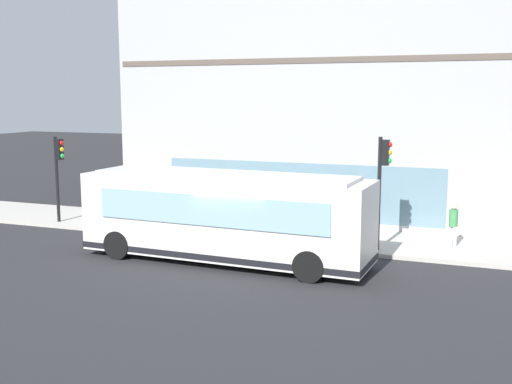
% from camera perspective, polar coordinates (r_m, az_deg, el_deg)
% --- Properties ---
extents(ground, '(120.00, 120.00, 0.00)m').
position_cam_1_polar(ground, '(21.07, -1.42, -6.73)').
color(ground, '#262628').
extents(sidewalk_curb, '(3.94, 40.00, 0.15)m').
position_cam_1_polar(sidewalk_curb, '(25.21, 2.55, -3.94)').
color(sidewalk_curb, '#B2ADA3').
rests_on(sidewalk_curb, ground).
extents(building_corner, '(9.87, 17.51, 12.88)m').
position_cam_1_polar(building_corner, '(31.19, 6.70, 10.23)').
color(building_corner, '#A8A8AD').
rests_on(building_corner, ground).
extents(city_bus_nearside, '(2.91, 10.13, 3.07)m').
position_cam_1_polar(city_bus_nearside, '(21.22, -2.91, -2.31)').
color(city_bus_nearside, silver).
rests_on(city_bus_nearside, ground).
extents(traffic_light_near_corner, '(0.32, 0.49, 4.06)m').
position_cam_1_polar(traffic_light_near_corner, '(22.44, 11.55, 1.83)').
color(traffic_light_near_corner, black).
rests_on(traffic_light_near_corner, sidewalk_curb).
extents(traffic_light_down_block, '(0.32, 0.49, 3.74)m').
position_cam_1_polar(traffic_light_down_block, '(28.33, -17.64, 2.57)').
color(traffic_light_down_block, black).
rests_on(traffic_light_down_block, sidewalk_curb).
extents(fire_hydrant, '(0.35, 0.35, 0.74)m').
position_cam_1_polar(fire_hydrant, '(25.44, 9.76, -2.94)').
color(fire_hydrant, red).
rests_on(fire_hydrant, sidewalk_curb).
extents(pedestrian_by_light_pole, '(0.32, 0.32, 1.70)m').
position_cam_1_polar(pedestrian_by_light_pole, '(23.27, 4.64, -2.39)').
color(pedestrian_by_light_pole, gold).
rests_on(pedestrian_by_light_pole, sidewalk_curb).
extents(pedestrian_near_building_entrance, '(0.32, 0.32, 1.54)m').
position_cam_1_polar(pedestrian_near_building_entrance, '(29.11, -13.99, -0.56)').
color(pedestrian_near_building_entrance, black).
rests_on(pedestrian_near_building_entrance, sidewalk_curb).
extents(pedestrian_near_hydrant, '(0.32, 0.32, 1.59)m').
position_cam_1_polar(pedestrian_near_hydrant, '(23.92, 17.62, -2.66)').
color(pedestrian_near_hydrant, silver).
rests_on(pedestrian_near_hydrant, sidewalk_curb).
extents(newspaper_vending_box, '(0.44, 0.42, 0.90)m').
position_cam_1_polar(newspaper_vending_box, '(26.61, -11.17, -2.26)').
color(newspaper_vending_box, '#197233').
rests_on(newspaper_vending_box, sidewalk_curb).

